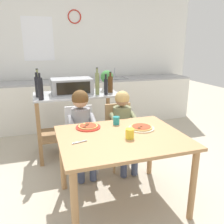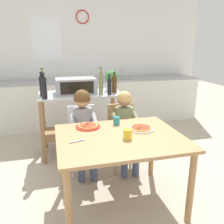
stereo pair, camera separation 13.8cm
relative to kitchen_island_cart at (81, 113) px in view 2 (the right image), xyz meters
name	(u,v)px [view 2 (the right image)]	position (x,y,z in m)	size (l,w,h in m)	color
ground_plane	(98,153)	(0.20, -0.13, -0.60)	(11.60, 11.60, 0.00)	#B7AD99
back_wall_tiled	(79,55)	(0.20, 1.67, 0.75)	(5.24, 0.14, 2.70)	white
kitchen_counter	(84,102)	(0.21, 1.26, -0.16)	(4.72, 0.60, 1.09)	silver
kitchen_island_cart	(81,113)	(0.00, 0.00, 0.00)	(1.17, 0.61, 0.89)	#B7BABF
toaster_oven	(76,86)	(-0.06, 0.01, 0.40)	(0.55, 0.35, 0.21)	#999BA0
bottle_tall_green_wine	(42,86)	(-0.51, -0.06, 0.43)	(0.06, 0.06, 0.32)	black
bottle_dark_olive_oil	(109,86)	(0.38, -0.19, 0.41)	(0.05, 0.05, 0.28)	black
bottle_brown_beer	(44,88)	(-0.48, -0.24, 0.43)	(0.07, 0.07, 0.33)	black
bottle_slim_sauce	(114,84)	(0.48, -0.06, 0.41)	(0.07, 0.07, 0.29)	#4C2D14
bottle_clear_vinegar	(43,83)	(-0.50, 0.12, 0.44)	(0.06, 0.06, 0.35)	olive
bottle_squat_spirits	(101,83)	(0.27, -0.15, 0.45)	(0.06, 0.06, 0.37)	olive
potted_herb_plant	(111,80)	(0.48, 0.11, 0.45)	(0.19, 0.19, 0.30)	beige
dining_table	(120,146)	(0.20, -1.29, 0.03)	(1.18, 0.95, 0.73)	#AD7F51
dining_chair_left	(83,133)	(-0.05, -0.51, -0.12)	(0.36, 0.36, 0.81)	silver
dining_chair_right	(122,131)	(0.46, -0.55, -0.12)	(0.36, 0.36, 0.81)	tan
child_in_grey_shirt	(84,122)	(-0.05, -0.63, 0.07)	(0.32, 0.42, 1.03)	#424C6B
child_in_olive_shirt	(126,122)	(0.46, -0.67, 0.04)	(0.32, 0.42, 1.00)	#424C6B
pizza_plate_red_rimmed	(88,126)	(-0.05, -0.98, 0.14)	(0.26, 0.26, 0.03)	red
pizza_plate_cream	(141,128)	(0.46, -1.18, 0.14)	(0.26, 0.26, 0.03)	beige
drinking_cup_yellow	(128,134)	(0.25, -1.37, 0.17)	(0.08, 0.08, 0.09)	yellow
drinking_cup_teal	(116,121)	(0.26, -0.96, 0.17)	(0.07, 0.07, 0.08)	teal
serving_spoon	(77,141)	(-0.20, -1.33, 0.13)	(0.01, 0.01, 0.14)	#B7BABF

